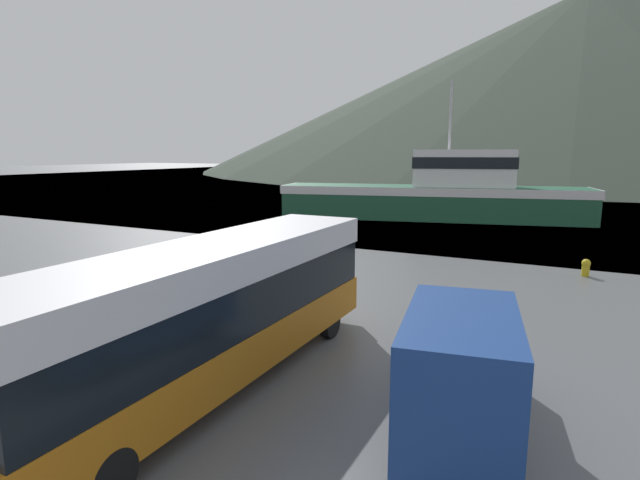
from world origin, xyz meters
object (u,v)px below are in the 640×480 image
object	(u,v)px
tour_bus	(215,307)
storage_bin	(118,303)
delivery_van	(460,368)
fishing_boat	(437,193)
small_boat	(511,208)

from	to	relation	value
tour_bus	storage_bin	distance (m)	6.25
delivery_van	tour_bus	bearing A→B (deg)	174.68
delivery_van	fishing_boat	size ratio (longest dim) A/B	0.22
fishing_boat	storage_bin	distance (m)	30.05
storage_bin	small_boat	distance (m)	37.62
delivery_van	small_boat	xyz separation A→B (m)	(-3.22, 38.47, -0.85)
tour_bus	fishing_boat	size ratio (longest dim) A/B	0.46
delivery_van	fishing_boat	bearing A→B (deg)	94.82
delivery_van	storage_bin	world-z (taller)	delivery_van
storage_bin	fishing_boat	bearing A→B (deg)	84.35
delivery_van	small_boat	distance (m)	38.61
delivery_van	fishing_boat	world-z (taller)	fishing_boat
delivery_van	storage_bin	xyz separation A→B (m)	(-11.23, 1.71, -0.76)
fishing_boat	storage_bin	xyz separation A→B (m)	(-2.96, -29.86, -1.53)
fishing_boat	small_boat	xyz separation A→B (m)	(5.05, 6.90, -1.61)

